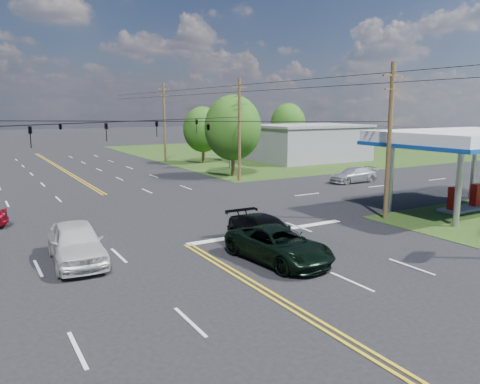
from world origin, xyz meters
TOP-DOWN VIEW (x-y plane):
  - ground at (0.00, 12.00)m, footprint 280.00×280.00m
  - grass_ne at (35.00, 44.00)m, footprint 46.00×48.00m
  - stop_bar at (5.00, 4.00)m, footprint 10.00×0.50m
  - retail_ne at (30.00, 32.00)m, footprint 14.00×10.00m
  - gas_canopy at (19.50, 2.00)m, footprint 12.20×8.20m
  - pole_se at (13.00, 3.00)m, footprint 1.60×0.28m
  - pole_ne at (13.00, 21.00)m, footprint 1.60×0.28m
  - pole_right_far at (13.00, 40.00)m, footprint 1.60×0.28m
  - span_wire_signals at (0.00, 12.00)m, footprint 26.00×18.00m
  - power_lines at (0.00, 10.00)m, footprint 26.04×100.00m
  - tree_right_a at (14.00, 24.00)m, footprint 5.70×5.70m
  - tree_right_b at (16.50, 36.00)m, footprint 4.94×4.94m
  - tree_far_r at (34.00, 42.00)m, footprint 5.32×5.32m
  - pickup_dkgreen at (2.48, -0.43)m, footprint 3.10×5.74m
  - suv_black at (3.14, 1.59)m, footprint 2.29×5.36m
  - pickup_white at (-5.36, 4.00)m, footprint 2.49×5.46m
  - sedan_far at (21.66, 14.80)m, footprint 4.90×2.09m
  - polesign_ne at (17.00, 30.00)m, footprint 2.23×0.34m

SIDE VIEW (x-z plane):
  - ground at x=0.00m, z-range 0.00..0.00m
  - grass_ne at x=35.00m, z-range -0.01..0.01m
  - stop_bar at x=5.00m, z-range -0.01..0.01m
  - sedan_far at x=21.66m, z-range 0.00..1.41m
  - pickup_dkgreen at x=2.48m, z-range 0.00..1.53m
  - suv_black at x=3.14m, z-range 0.00..1.54m
  - pickup_white at x=-5.36m, z-range 0.00..1.81m
  - retail_ne at x=30.00m, z-range 0.00..4.40m
  - tree_right_b at x=16.50m, z-range 0.68..7.76m
  - tree_far_r at x=34.00m, z-range 0.73..8.36m
  - gas_canopy at x=19.50m, z-range 2.04..7.39m
  - tree_right_a at x=14.00m, z-range 0.78..8.96m
  - pole_se at x=13.00m, z-range 0.17..9.67m
  - pole_ne at x=13.00m, z-range 0.17..9.67m
  - pole_right_far at x=13.00m, z-range 0.17..10.17m
  - span_wire_signals at x=0.00m, z-range 5.43..6.56m
  - polesign_ne at x=17.00m, z-range 2.26..10.35m
  - power_lines at x=0.00m, z-range 8.28..8.92m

